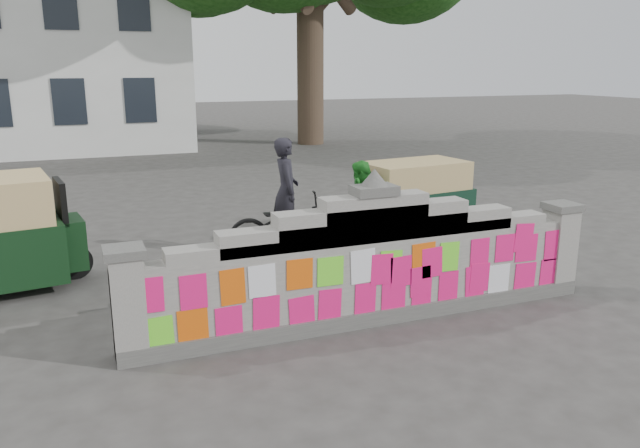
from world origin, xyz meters
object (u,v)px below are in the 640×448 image
object	(u,v)px
rickshaw_right	(411,196)
cyclist_bike	(287,225)
cyclist_rider	(286,204)
pedestrian	(360,206)

from	to	relation	value
rickshaw_right	cyclist_bike	bearing A→B (deg)	4.00
cyclist_bike	cyclist_rider	size ratio (longest dim) A/B	1.12
cyclist_bike	cyclist_rider	xyz separation A→B (m)	(-0.00, 0.00, 0.37)
pedestrian	rickshaw_right	size ratio (longest dim) A/B	0.62
cyclist_rider	pedestrian	xyz separation A→B (m)	(1.34, -0.17, -0.10)
cyclist_rider	rickshaw_right	size ratio (longest dim) A/B	0.69
cyclist_bike	cyclist_rider	distance (m)	0.37
cyclist_bike	cyclist_rider	bearing A→B (deg)	99.59
cyclist_bike	rickshaw_right	xyz separation A→B (m)	(2.79, 0.53, 0.20)
cyclist_bike	pedestrian	bearing A→B (deg)	-87.53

